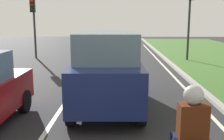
# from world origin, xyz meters

# --- Properties ---
(ground_plane) EXTENTS (60.00, 60.00, 0.00)m
(ground_plane) POSITION_xyz_m (0.00, 14.00, 0.00)
(ground_plane) COLOR #262628
(lane_line_center) EXTENTS (0.12, 32.00, 0.01)m
(lane_line_center) POSITION_xyz_m (-0.70, 14.00, 0.00)
(lane_line_center) COLOR silver
(lane_line_center) RESTS_ON ground
(lane_line_right_edge) EXTENTS (0.12, 32.00, 0.01)m
(lane_line_right_edge) POSITION_xyz_m (3.60, 14.00, 0.00)
(lane_line_right_edge) COLOR silver
(lane_line_right_edge) RESTS_ON ground
(curb_right) EXTENTS (0.24, 48.00, 0.12)m
(curb_right) POSITION_xyz_m (4.10, 14.00, 0.06)
(curb_right) COLOR #9E9B93
(curb_right) RESTS_ON ground
(car_suv_ahead) EXTENTS (2.09, 4.56, 2.28)m
(car_suv_ahead) POSITION_xyz_m (0.67, 9.04, 1.17)
(car_suv_ahead) COLOR navy
(car_suv_ahead) RESTS_ON ground
(rider_person) EXTENTS (0.51, 0.41, 1.16)m
(rider_person) POSITION_xyz_m (2.08, 4.78, 1.19)
(rider_person) COLOR #4C1E0C
(rider_person) RESTS_ON ground
(traffic_light_near_right) EXTENTS (0.32, 0.50, 4.97)m
(traffic_light_near_right) POSITION_xyz_m (5.46, 18.46, 3.36)
(traffic_light_near_right) COLOR #2D2D2D
(traffic_light_near_right) RESTS_ON ground
(traffic_light_overhead_left) EXTENTS (0.32, 0.50, 4.30)m
(traffic_light_overhead_left) POSITION_xyz_m (-4.81, 19.48, 2.90)
(traffic_light_overhead_left) COLOR #2D2D2D
(traffic_light_overhead_left) RESTS_ON ground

